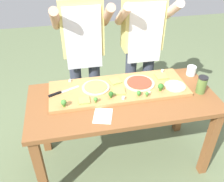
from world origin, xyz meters
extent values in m
plane|color=#60704C|center=(0.00, 0.00, 0.00)|extent=(8.00, 8.00, 0.00)
cube|color=brown|center=(-0.73, -0.29, 0.37)|extent=(0.07, 0.07, 0.74)
cube|color=brown|center=(0.73, -0.29, 0.37)|extent=(0.07, 0.07, 0.74)
cube|color=brown|center=(-0.73, 0.29, 0.37)|extent=(0.07, 0.07, 0.74)
cube|color=brown|center=(0.73, 0.29, 0.37)|extent=(0.07, 0.07, 0.74)
cube|color=brown|center=(0.00, 0.00, 0.76)|extent=(1.58, 0.71, 0.04)
cube|color=#B27F47|center=(-0.01, 0.12, 0.79)|extent=(1.19, 0.43, 0.03)
cube|color=#B7BABF|center=(-0.43, 0.17, 0.81)|extent=(0.16, 0.09, 0.00)
cube|color=black|center=(-0.55, 0.12, 0.81)|extent=(0.11, 0.06, 0.02)
cylinder|color=beige|center=(0.18, 0.14, 0.81)|extent=(0.27, 0.27, 0.01)
cylinder|color=#BC3D28|center=(0.18, 0.14, 0.82)|extent=(0.22, 0.22, 0.01)
cylinder|color=beige|center=(-0.21, 0.15, 0.81)|extent=(0.24, 0.24, 0.01)
cylinder|color=#899E4C|center=(-0.21, 0.15, 0.82)|extent=(0.20, 0.20, 0.01)
cylinder|color=beige|center=(0.47, 0.03, 0.81)|extent=(0.19, 0.19, 0.01)
cylinder|color=silver|center=(0.47, 0.03, 0.82)|extent=(0.15, 0.15, 0.01)
cube|color=#899E4C|center=(0.41, 0.21, 0.81)|extent=(0.11, 0.11, 0.01)
cube|color=#899E4C|center=(-0.02, 0.06, 0.81)|extent=(0.11, 0.11, 0.01)
cube|color=#899E4C|center=(-0.33, -0.02, 0.81)|extent=(0.09, 0.09, 0.01)
cube|color=#899E4C|center=(-0.02, 0.21, 0.81)|extent=(0.12, 0.12, 0.01)
cylinder|color=#2C5915|center=(-0.11, -0.01, 0.82)|extent=(0.02, 0.02, 0.02)
sphere|color=#23561E|center=(-0.11, -0.01, 0.84)|extent=(0.04, 0.04, 0.04)
cylinder|color=#3F7220|center=(0.12, -0.04, 0.82)|extent=(0.02, 0.02, 0.02)
sphere|color=#38752D|center=(0.12, -0.04, 0.84)|extent=(0.04, 0.04, 0.04)
cylinder|color=#366618|center=(0.33, 0.00, 0.82)|extent=(0.02, 0.02, 0.03)
sphere|color=#2D6623|center=(0.33, 0.00, 0.85)|extent=(0.05, 0.05, 0.05)
cylinder|color=#487A23|center=(-0.49, -0.05, 0.82)|extent=(0.02, 0.02, 0.02)
sphere|color=#427F33|center=(-0.49, -0.05, 0.85)|extent=(0.05, 0.05, 0.05)
cylinder|color=#487A23|center=(0.19, -0.06, 0.82)|extent=(0.01, 0.01, 0.02)
sphere|color=#427F33|center=(0.19, -0.06, 0.84)|extent=(0.03, 0.03, 0.03)
cylinder|color=#487A23|center=(-0.24, -0.05, 0.82)|extent=(0.02, 0.02, 0.02)
sphere|color=#427F33|center=(-0.24, -0.05, 0.84)|extent=(0.04, 0.04, 0.04)
cube|color=silver|center=(-0.01, -0.05, 0.82)|extent=(0.03, 0.03, 0.02)
cube|color=silver|center=(-0.42, 0.30, 0.82)|extent=(0.03, 0.03, 0.02)
cube|color=silver|center=(0.22, -0.02, 0.82)|extent=(0.03, 0.03, 0.02)
cube|color=white|center=(0.46, 0.29, 0.82)|extent=(0.03, 0.03, 0.02)
cylinder|color=white|center=(0.72, 0.23, 0.82)|extent=(0.09, 0.09, 0.09)
cylinder|color=white|center=(0.72, 0.23, 0.81)|extent=(0.08, 0.08, 0.05)
cylinder|color=#517033|center=(0.67, -0.06, 0.85)|extent=(0.08, 0.08, 0.14)
cylinder|color=black|center=(0.67, -0.06, 0.93)|extent=(0.08, 0.08, 0.01)
cube|color=white|center=(-0.21, -0.19, 0.78)|extent=(0.18, 0.21, 0.00)
cylinder|color=#333847|center=(-0.35, 0.65, 0.45)|extent=(0.12, 0.12, 0.90)
cylinder|color=#333847|center=(-0.15, 0.65, 0.45)|extent=(0.12, 0.12, 0.90)
cube|color=#D1C670|center=(-0.25, 0.65, 1.18)|extent=(0.40, 0.20, 0.55)
cube|color=silver|center=(-0.25, 0.55, 1.09)|extent=(0.34, 0.01, 0.60)
cylinder|color=tan|center=(-0.48, 0.55, 1.30)|extent=(0.08, 0.39, 0.31)
cylinder|color=tan|center=(-0.02, 0.55, 1.30)|extent=(0.08, 0.39, 0.31)
cylinder|color=#333847|center=(0.25, 0.65, 0.45)|extent=(0.12, 0.12, 0.90)
cylinder|color=#333847|center=(0.45, 0.65, 0.45)|extent=(0.12, 0.12, 0.90)
cube|color=#D1C670|center=(0.35, 0.65, 1.18)|extent=(0.40, 0.20, 0.55)
cube|color=white|center=(0.35, 0.55, 1.09)|extent=(0.34, 0.01, 0.60)
cylinder|color=#DBB293|center=(0.12, 0.55, 1.30)|extent=(0.08, 0.39, 0.31)
cylinder|color=#DBB293|center=(0.58, 0.55, 1.30)|extent=(0.08, 0.39, 0.31)
camera|label=1|loc=(-0.42, -1.59, 2.01)|focal=39.38mm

